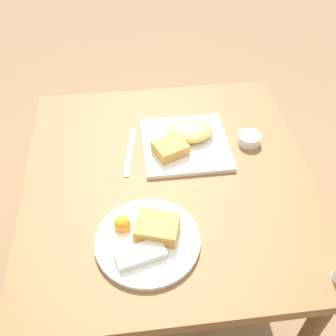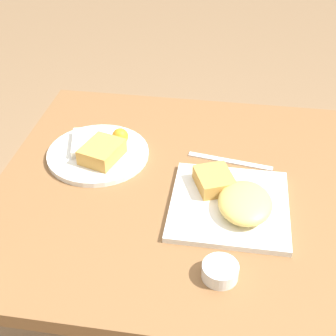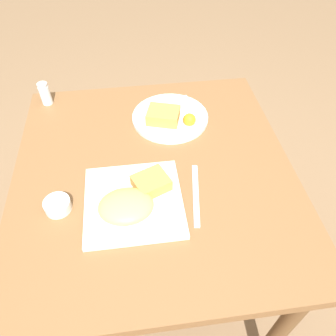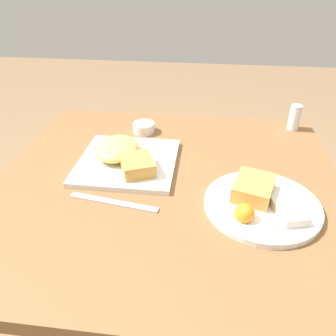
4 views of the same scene
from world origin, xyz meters
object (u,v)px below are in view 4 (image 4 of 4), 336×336
sauce_ramekin (144,127)px  butter_knife (114,202)px  plate_oval_far (261,202)px  plate_square_near (125,157)px  salt_shaker (294,119)px

sauce_ramekin → butter_knife: bearing=-0.3°
plate_oval_far → butter_knife: bearing=-85.5°
plate_square_near → sauce_ramekin: size_ratio=3.73×
plate_square_near → butter_knife: bearing=4.4°
sauce_ramekin → plate_oval_far: bearing=43.9°
plate_square_near → sauce_ramekin: bearing=175.6°
plate_oval_far → salt_shaker: salt_shaker is taller
salt_shaker → butter_knife: (0.46, -0.50, -0.03)m
plate_oval_far → sauce_ramekin: plate_oval_far is taller
sauce_ramekin → plate_square_near: bearing=-4.4°
salt_shaker → butter_knife: bearing=-47.0°
butter_knife → plate_oval_far: bearing=13.6°
plate_square_near → plate_oval_far: bearing=67.2°
plate_square_near → butter_knife: size_ratio=1.21×
salt_shaker → butter_knife: 0.68m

